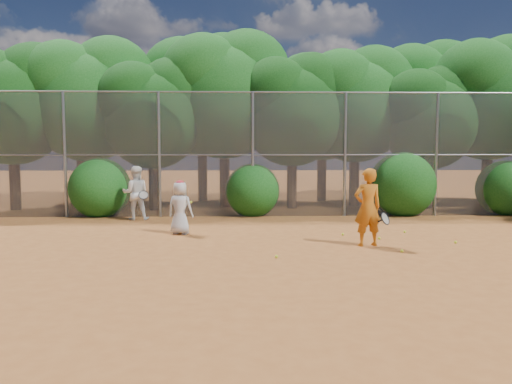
{
  "coord_description": "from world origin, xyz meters",
  "views": [
    {
      "loc": [
        -1.39,
        -10.12,
        2.2
      ],
      "look_at": [
        -1.0,
        2.5,
        1.1
      ],
      "focal_mm": 35.0,
      "sensor_mm": 36.0,
      "label": 1
    }
  ],
  "objects": [
    {
      "name": "bush_1",
      "position": [
        -1.0,
        6.3,
        0.9
      ],
      "size": [
        1.8,
        1.8,
        1.8
      ],
      "primitive_type": "sphere",
      "color": "#134E15",
      "rests_on": "ground"
    },
    {
      "name": "tree_9",
      "position": [
        -7.94,
        10.84,
        4.34
      ],
      "size": [
        4.83,
        4.2,
        6.62
      ],
      "color": "black",
      "rests_on": "ground"
    },
    {
      "name": "ball_0",
      "position": [
        1.2,
        2.31,
        0.03
      ],
      "size": [
        0.07,
        0.07,
        0.07
      ],
      "primitive_type": "sphere",
      "color": "#CFE028",
      "rests_on": "ground"
    },
    {
      "name": "tree_6",
      "position": [
        5.55,
        8.03,
        3.47
      ],
      "size": [
        3.86,
        3.36,
        5.29
      ],
      "color": "black",
      "rests_on": "ground"
    },
    {
      "name": "bush_2",
      "position": [
        4.0,
        6.3,
        1.1
      ],
      "size": [
        2.2,
        2.2,
        2.2
      ],
      "primitive_type": "sphere",
      "color": "#134E15",
      "rests_on": "ground"
    },
    {
      "name": "ball_3",
      "position": [
        3.6,
        1.16,
        0.03
      ],
      "size": [
        0.07,
        0.07,
        0.07
      ],
      "primitive_type": "sphere",
      "color": "#CFE028",
      "rests_on": "ground"
    },
    {
      "name": "bush_0",
      "position": [
        -6.0,
        6.3,
        1.0
      ],
      "size": [
        2.0,
        2.0,
        2.0
      ],
      "primitive_type": "sphere",
      "color": "#134E15",
      "rests_on": "ground"
    },
    {
      "name": "tree_12",
      "position": [
        6.56,
        11.24,
        4.51
      ],
      "size": [
        5.02,
        4.37,
        6.88
      ],
      "color": "black",
      "rests_on": "ground"
    },
    {
      "name": "tree_3",
      "position": [
        -1.94,
        8.84,
        4.4
      ],
      "size": [
        4.89,
        4.26,
        6.7
      ],
      "color": "black",
      "rests_on": "ground"
    },
    {
      "name": "fence_back",
      "position": [
        -0.12,
        6.0,
        2.05
      ],
      "size": [
        20.05,
        0.09,
        4.03
      ],
      "color": "gray",
      "rests_on": "ground"
    },
    {
      "name": "tree_0",
      "position": [
        -9.44,
        8.04,
        3.93
      ],
      "size": [
        4.38,
        3.81,
        6.0
      ],
      "color": "black",
      "rests_on": "ground"
    },
    {
      "name": "ball_4",
      "position": [
        -0.67,
        -0.25,
        0.03
      ],
      "size": [
        0.07,
        0.07,
        0.07
      ],
      "primitive_type": "sphere",
      "color": "#CFE028",
      "rests_on": "ground"
    },
    {
      "name": "ball_5",
      "position": [
        2.21,
        4.65,
        0.03
      ],
      "size": [
        0.07,
        0.07,
        0.07
      ],
      "primitive_type": "sphere",
      "color": "#CFE028",
      "rests_on": "ground"
    },
    {
      "name": "tree_11",
      "position": [
        2.06,
        10.64,
        4.16
      ],
      "size": [
        4.64,
        4.03,
        6.35
      ],
      "color": "black",
      "rests_on": "ground"
    },
    {
      "name": "ball_2",
      "position": [
        2.03,
        0.21,
        0.03
      ],
      "size": [
        0.07,
        0.07,
        0.07
      ],
      "primitive_type": "sphere",
      "color": "#CFE028",
      "rests_on": "ground"
    },
    {
      "name": "tree_7",
      "position": [
        8.06,
        8.64,
        4.28
      ],
      "size": [
        4.77,
        4.14,
        6.53
      ],
      "color": "black",
      "rests_on": "ground"
    },
    {
      "name": "tree_1",
      "position": [
        -6.94,
        8.54,
        4.16
      ],
      "size": [
        4.64,
        4.03,
        6.35
      ],
      "color": "black",
      "rests_on": "ground"
    },
    {
      "name": "tree_10",
      "position": [
        -2.93,
        11.05,
        4.63
      ],
      "size": [
        5.15,
        4.48,
        7.06
      ],
      "color": "black",
      "rests_on": "ground"
    },
    {
      "name": "ground",
      "position": [
        0.0,
        0.0,
        0.0
      ],
      "size": [
        80.0,
        80.0,
        0.0
      ],
      "primitive_type": "plane",
      "color": "brown",
      "rests_on": "ground"
    },
    {
      "name": "ball_6",
      "position": [
        2.9,
        2.64,
        0.03
      ],
      "size": [
        0.07,
        0.07,
        0.07
      ],
      "primitive_type": "sphere",
      "color": "#CFE028",
      "rests_on": "ground"
    },
    {
      "name": "bush_3",
      "position": [
        7.5,
        6.3,
        0.95
      ],
      "size": [
        1.9,
        1.9,
        1.9
      ],
      "primitive_type": "sphere",
      "color": "#134E15",
      "rests_on": "ground"
    },
    {
      "name": "tree_2",
      "position": [
        -4.45,
        7.83,
        3.58
      ],
      "size": [
        3.99,
        3.47,
        5.47
      ],
      "color": "black",
      "rests_on": "ground"
    },
    {
      "name": "ball_1",
      "position": [
        1.97,
        1.72,
        0.03
      ],
      "size": [
        0.07,
        0.07,
        0.07
      ],
      "primitive_type": "sphere",
      "color": "#CFE028",
      "rests_on": "ground"
    },
    {
      "name": "tree_4",
      "position": [
        0.55,
        8.24,
        3.76
      ],
      "size": [
        4.19,
        3.64,
        5.73
      ],
      "color": "black",
      "rests_on": "ground"
    },
    {
      "name": "player_white",
      "position": [
        -4.63,
        5.31,
        0.83
      ],
      "size": [
        0.91,
        0.78,
        1.67
      ],
      "rotation": [
        0.0,
        0.0,
        3.27
      ],
      "color": "white",
      "rests_on": "ground"
    },
    {
      "name": "player_teen",
      "position": [
        -2.95,
        2.67,
        0.69
      ],
      "size": [
        0.76,
        0.61,
        1.39
      ],
      "rotation": [
        0.0,
        0.0,
        2.85
      ],
      "color": "silver",
      "rests_on": "ground"
    },
    {
      "name": "tree_5",
      "position": [
        3.06,
        9.04,
        4.05
      ],
      "size": [
        4.51,
        3.92,
        6.17
      ],
      "color": "black",
      "rests_on": "ground"
    },
    {
      "name": "player_yellow",
      "position": [
        1.48,
        0.97,
        0.88
      ],
      "size": [
        0.86,
        0.63,
        1.76
      ],
      "rotation": [
        0.0,
        0.0,
        3.31
      ],
      "color": "#C46A17",
      "rests_on": "ground"
    }
  ]
}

